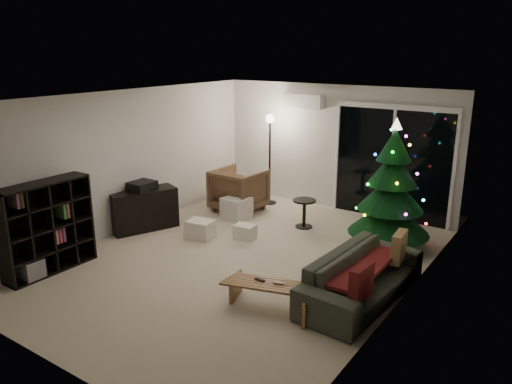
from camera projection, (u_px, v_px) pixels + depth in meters
room at (313, 181)px, 8.43m from camera, size 6.50×7.51×2.60m
bookshelf at (40, 225)px, 7.32m from camera, size 0.35×1.36×1.36m
media_cabinet at (144, 210)px, 9.01m from camera, size 0.85×1.26×0.74m
stereo at (142, 186)px, 8.88m from camera, size 0.37×0.44×0.16m
armchair at (239, 190)px, 10.04m from camera, size 0.93×0.96×0.86m
ottoman at (237, 208)px, 9.61m from camera, size 0.52×0.52×0.42m
cardboard_box_a at (200, 229)px, 8.63m from camera, size 0.49×0.40×0.32m
cardboard_box_b at (245, 232)px, 8.63m from camera, size 0.38×0.30×0.25m
side_table at (304, 213)px, 9.13m from camera, size 0.52×0.52×0.53m
floor_lamp at (270, 161)px, 10.36m from camera, size 0.29×0.29×1.83m
sofa at (362, 277)px, 6.51m from camera, size 0.97×2.19×0.63m
sofa_throw at (355, 265)px, 6.52m from camera, size 0.67×1.55×0.05m
cushion_a at (399, 247)px, 6.82m from camera, size 0.16×0.42×0.41m
cushion_b at (361, 283)px, 5.79m from camera, size 0.15×0.42×0.41m
coffee_table at (270, 296)px, 6.28m from camera, size 1.20×0.70×0.36m
remote_a at (260, 280)px, 6.30m from camera, size 0.14×0.04×0.02m
remote_b at (279, 283)px, 6.21m from camera, size 0.14×0.08×0.02m
christmas_tree at (392, 184)px, 8.02m from camera, size 1.73×1.73×2.14m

